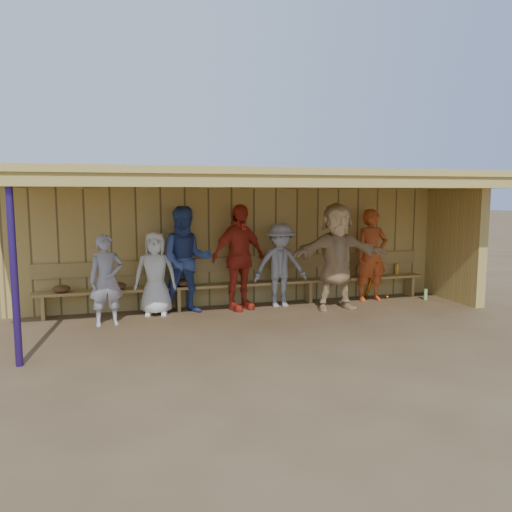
% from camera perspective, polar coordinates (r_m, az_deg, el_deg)
% --- Properties ---
extents(ground, '(90.00, 90.00, 0.00)m').
position_cam_1_polar(ground, '(8.65, 0.66, -7.20)').
color(ground, brown).
rests_on(ground, ground).
extents(player_a, '(0.59, 0.43, 1.50)m').
position_cam_1_polar(player_a, '(8.45, -16.72, -2.66)').
color(player_a, '#9E9CA4').
rests_on(player_a, ground).
extents(player_b, '(0.80, 0.59, 1.49)m').
position_cam_1_polar(player_b, '(8.96, -11.43, -1.98)').
color(player_b, white).
rests_on(player_b, ground).
extents(player_c, '(0.97, 0.77, 1.92)m').
position_cam_1_polar(player_c, '(8.99, -7.97, -0.47)').
color(player_c, '#344B90').
rests_on(player_c, ground).
extents(player_d, '(1.24, 0.88, 1.95)m').
position_cam_1_polar(player_d, '(9.18, -1.99, -0.16)').
color(player_d, red).
rests_on(player_d, ground).
extents(player_e, '(1.04, 0.62, 1.59)m').
position_cam_1_polar(player_e, '(9.44, 2.80, -1.06)').
color(player_e, gray).
rests_on(player_e, ground).
extents(player_f, '(1.86, 0.66, 1.98)m').
position_cam_1_polar(player_f, '(9.30, 9.23, -0.05)').
color(player_f, tan).
rests_on(player_f, ground).
extents(player_g, '(0.67, 0.44, 1.84)m').
position_cam_1_polar(player_g, '(10.21, 13.07, 0.09)').
color(player_g, '#B5471D').
rests_on(player_g, ground).
extents(dugout_structure, '(8.80, 3.20, 2.50)m').
position_cam_1_polar(dugout_structure, '(9.16, 1.75, 4.34)').
color(dugout_structure, tan).
rests_on(dugout_structure, ground).
extents(bench, '(7.60, 0.34, 0.93)m').
position_cam_1_polar(bench, '(9.59, -1.28, -2.55)').
color(bench, '#AD8D4A').
rests_on(bench, ground).
extents(dugout_equipment, '(7.13, 0.62, 0.80)m').
position_cam_1_polar(dugout_equipment, '(9.22, -8.98, -3.26)').
color(dugout_equipment, orange).
rests_on(dugout_equipment, ground).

